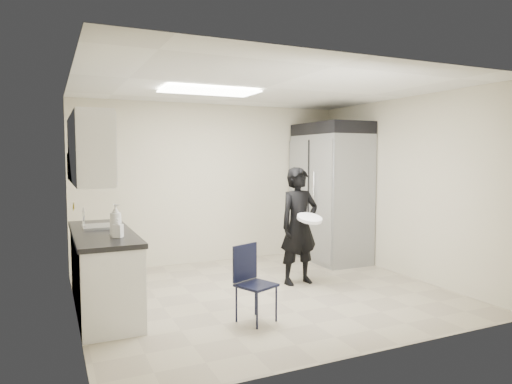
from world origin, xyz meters
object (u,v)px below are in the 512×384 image
commercial_fridge (331,198)px  man_tuxedo (299,226)px  folding_chair (256,285)px  lower_counter (104,273)px

commercial_fridge → man_tuxedo: 1.62m
commercial_fridge → folding_chair: commercial_fridge is taller
folding_chair → man_tuxedo: man_tuxedo is taller
commercial_fridge → man_tuxedo: commercial_fridge is taller
lower_counter → folding_chair: size_ratio=2.41×
commercial_fridge → folding_chair: (-2.36, -2.14, -0.66)m
commercial_fridge → folding_chair: size_ratio=2.66×
lower_counter → commercial_fridge: commercial_fridge is taller
man_tuxedo → lower_counter: bearing=176.9°
man_tuxedo → folding_chair: bearing=-140.1°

